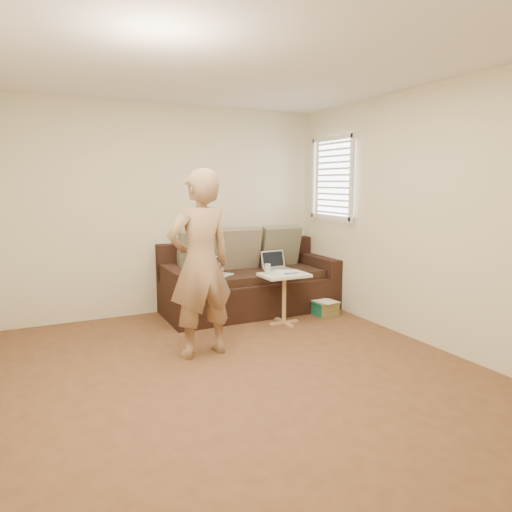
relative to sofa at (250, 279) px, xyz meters
name	(u,v)px	position (x,y,z in m)	size (l,w,h in m)	color
floor	(244,372)	(-0.90, -1.77, -0.42)	(4.50, 4.50, 0.00)	brown
ceiling	(243,61)	(-0.90, -1.77, 2.18)	(4.50, 4.50, 0.00)	white
wall_back	(170,210)	(-0.90, 0.48, 0.87)	(4.00, 4.00, 0.00)	beige
wall_front	(471,268)	(-0.90, -4.03, 0.87)	(4.00, 4.00, 0.00)	beige
wall_right	(422,217)	(1.10, -1.77, 0.87)	(4.50, 4.50, 0.00)	beige
window_blinds	(333,178)	(1.05, -0.27, 1.28)	(0.12, 0.88, 1.08)	white
sofa	(250,279)	(0.00, 0.00, 0.00)	(2.20, 0.95, 0.85)	black
pillow_left	(200,251)	(-0.60, 0.21, 0.37)	(0.55, 0.14, 0.55)	#595B43
pillow_mid	(239,249)	(-0.05, 0.22, 0.37)	(0.55, 0.14, 0.55)	#756C53
pillow_right	(280,246)	(0.55, 0.21, 0.37)	(0.55, 0.14, 0.55)	#595B43
laptop_silver	(279,270)	(0.37, -0.08, 0.10)	(0.34, 0.25, 0.23)	#B7BABC
laptop_white	(220,276)	(-0.45, -0.10, 0.10)	(0.31, 0.22, 0.22)	white
person	(200,264)	(-1.09, -1.21, 0.47)	(0.65, 0.44, 1.78)	#987753
side_table	(284,299)	(0.12, -0.67, -0.13)	(0.54, 0.38, 0.60)	silver
drinking_glass	(268,269)	(-0.06, -0.60, 0.23)	(0.07, 0.07, 0.12)	silver
scissors	(291,273)	(0.18, -0.72, 0.18)	(0.18, 0.10, 0.02)	silver
paper_on_table	(285,272)	(0.17, -0.60, 0.17)	(0.21, 0.30, 0.00)	white
striped_box	(325,308)	(0.76, -0.58, -0.33)	(0.29, 0.29, 0.18)	#CE621F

